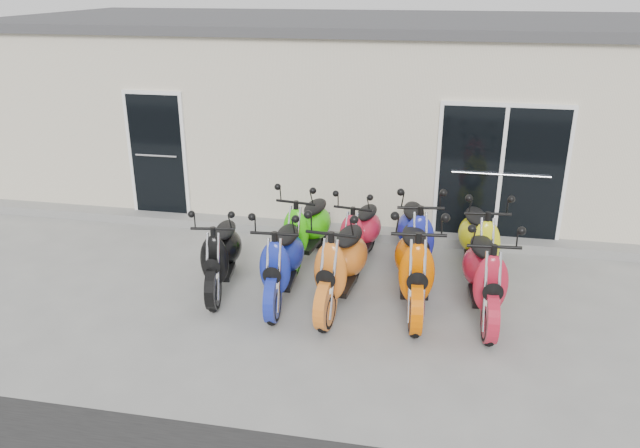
# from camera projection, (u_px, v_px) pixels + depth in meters

# --- Properties ---
(ground) EXTENTS (80.00, 80.00, 0.00)m
(ground) POSITION_uv_depth(u_px,v_px,m) (312.00, 289.00, 8.76)
(ground) COLOR gray
(ground) RESTS_ON ground
(building) EXTENTS (14.00, 6.00, 3.20)m
(building) POSITION_uv_depth(u_px,v_px,m) (363.00, 106.00, 12.92)
(building) COLOR beige
(building) RESTS_ON ground
(roof_cap) EXTENTS (14.20, 6.20, 0.16)m
(roof_cap) POSITION_uv_depth(u_px,v_px,m) (365.00, 21.00, 12.30)
(roof_cap) COLOR #3F3F42
(roof_cap) RESTS_ON building
(front_step) EXTENTS (14.00, 0.40, 0.15)m
(front_step) POSITION_uv_depth(u_px,v_px,m) (336.00, 231.00, 10.57)
(front_step) COLOR gray
(front_step) RESTS_ON ground
(door_left) EXTENTS (1.07, 0.08, 2.22)m
(door_left) POSITION_uv_depth(u_px,v_px,m) (157.00, 151.00, 10.85)
(door_left) COLOR black
(door_left) RESTS_ON front_step
(door_right) EXTENTS (2.02, 0.08, 2.22)m
(door_right) POSITION_uv_depth(u_px,v_px,m) (501.00, 170.00, 9.81)
(door_right) COLOR black
(door_right) RESTS_ON front_step
(scooter_front_black) EXTENTS (0.93, 1.88, 1.33)m
(scooter_front_black) POSITION_uv_depth(u_px,v_px,m) (221.00, 245.00, 8.52)
(scooter_front_black) COLOR black
(scooter_front_black) RESTS_ON ground
(scooter_front_blue) EXTENTS (0.81, 1.94, 1.41)m
(scooter_front_blue) POSITION_uv_depth(u_px,v_px,m) (282.00, 252.00, 8.23)
(scooter_front_blue) COLOR #172799
(scooter_front_blue) RESTS_ON ground
(scooter_front_orange_a) EXTENTS (0.94, 2.08, 1.49)m
(scooter_front_orange_a) POSITION_uv_depth(u_px,v_px,m) (341.00, 254.00, 8.06)
(scooter_front_orange_a) COLOR orange
(scooter_front_orange_a) RESTS_ON ground
(scooter_front_orange_b) EXTENTS (0.95, 2.13, 1.53)m
(scooter_front_orange_b) POSITION_uv_depth(u_px,v_px,m) (415.00, 255.00, 7.99)
(scooter_front_orange_b) COLOR #DC5A00
(scooter_front_orange_b) RESTS_ON ground
(scooter_front_red) EXTENTS (0.85, 2.00, 1.44)m
(scooter_front_red) POSITION_uv_depth(u_px,v_px,m) (486.00, 265.00, 7.80)
(scooter_front_red) COLOR #B1182D
(scooter_front_red) RESTS_ON ground
(scooter_back_green) EXTENTS (0.92, 1.94, 1.38)m
(scooter_back_green) POSITION_uv_depth(u_px,v_px,m) (306.00, 220.00, 9.34)
(scooter_back_green) COLOR #32CD0B
(scooter_back_green) RESTS_ON ground
(scooter_back_red) EXTENTS (0.89, 1.83, 1.30)m
(scooter_back_red) POSITION_uv_depth(u_px,v_px,m) (360.00, 225.00, 9.26)
(scooter_back_red) COLOR red
(scooter_back_red) RESTS_ON ground
(scooter_back_blue) EXTENTS (1.00, 2.07, 1.47)m
(scooter_back_blue) POSITION_uv_depth(u_px,v_px,m) (416.00, 227.00, 8.98)
(scooter_back_blue) COLOR #18219B
(scooter_back_blue) RESTS_ON ground
(scooter_back_yellow) EXTENTS (0.92, 2.00, 1.43)m
(scooter_back_yellow) POSITION_uv_depth(u_px,v_px,m) (480.00, 232.00, 8.85)
(scooter_back_yellow) COLOR yellow
(scooter_back_yellow) RESTS_ON ground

